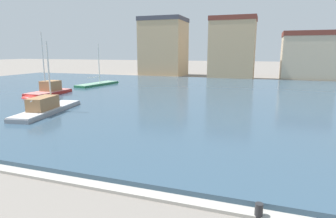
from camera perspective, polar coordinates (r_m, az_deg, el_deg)
name	(u,v)px	position (r m, az deg, el deg)	size (l,w,h in m)	color
harbor_water	(209,97)	(30.01, 8.32, 2.42)	(83.73, 41.47, 0.32)	#334C60
quay_edge_coping	(100,186)	(10.93, -13.72, -14.99)	(83.73, 0.50, 0.12)	#ADA89E
sailboat_green	(101,85)	(40.65, -13.51, 4.85)	(2.80, 8.18, 5.96)	#236B42
sailboat_red	(47,92)	(33.06, -23.46, 3.12)	(2.20, 5.88, 6.87)	red
sailboat_grey	(51,109)	(23.73, -22.64, 0.07)	(3.06, 8.45, 5.65)	#939399
mooring_bollard	(259,211)	(9.25, 17.97, -19.16)	(0.24, 0.24, 0.50)	#232326
townhouse_narrow_midrow	(164,47)	(58.68, -0.86, 12.49)	(8.61, 7.80, 11.55)	tan
townhouse_tall_gabled	(232,48)	(52.20, 12.91, 11.94)	(7.94, 5.42, 10.86)	tan
townhouse_corner_house	(307,56)	(53.94, 26.47, 9.59)	(8.42, 6.75, 8.18)	#C6B293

